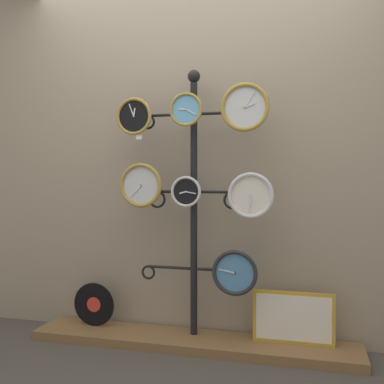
% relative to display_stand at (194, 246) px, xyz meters
% --- Properties ---
extents(ground_plane, '(12.00, 12.00, 0.00)m').
position_rel_display_stand_xyz_m(ground_plane, '(0.00, -0.41, -0.66)').
color(ground_plane, '#47423D').
extents(shop_wall, '(4.40, 0.04, 2.80)m').
position_rel_display_stand_xyz_m(shop_wall, '(0.00, 0.16, 0.74)').
color(shop_wall, gray).
rests_on(shop_wall, ground_plane).
extents(low_shelf, '(2.20, 0.36, 0.06)m').
position_rel_display_stand_xyz_m(low_shelf, '(0.00, -0.06, -0.63)').
color(low_shelf, brown).
rests_on(low_shelf, ground_plane).
extents(display_stand, '(0.76, 0.41, 1.85)m').
position_rel_display_stand_xyz_m(display_stand, '(0.00, 0.00, 0.00)').
color(display_stand, black).
rests_on(display_stand, ground_plane).
extents(clock_top_left, '(0.25, 0.04, 0.25)m').
position_rel_display_stand_xyz_m(clock_top_left, '(-0.39, -0.10, 0.87)').
color(clock_top_left, black).
extents(clock_top_center, '(0.22, 0.04, 0.22)m').
position_rel_display_stand_xyz_m(clock_top_center, '(-0.02, -0.11, 0.90)').
color(clock_top_center, '#60A8DB').
extents(clock_top_right, '(0.31, 0.04, 0.31)m').
position_rel_display_stand_xyz_m(clock_top_right, '(0.36, -0.10, 0.90)').
color(clock_top_right, silver).
extents(clock_middle_left, '(0.30, 0.04, 0.30)m').
position_rel_display_stand_xyz_m(clock_middle_left, '(-0.34, -0.10, 0.41)').
color(clock_middle_left, silver).
extents(clock_middle_center, '(0.21, 0.04, 0.21)m').
position_rel_display_stand_xyz_m(clock_middle_center, '(-0.03, -0.08, 0.37)').
color(clock_middle_center, black).
extents(clock_middle_right, '(0.30, 0.04, 0.30)m').
position_rel_display_stand_xyz_m(clock_middle_right, '(0.39, -0.08, 0.35)').
color(clock_middle_right, silver).
extents(clock_bottom_right, '(0.29, 0.04, 0.29)m').
position_rel_display_stand_xyz_m(clock_bottom_right, '(0.30, -0.12, -0.14)').
color(clock_bottom_right, '#4C84B2').
extents(vinyl_record, '(0.31, 0.01, 0.31)m').
position_rel_display_stand_xyz_m(vinyl_record, '(-0.74, -0.02, -0.45)').
color(vinyl_record, black).
rests_on(vinyl_record, low_shelf).
extents(picture_frame, '(0.52, 0.02, 0.34)m').
position_rel_display_stand_xyz_m(picture_frame, '(0.66, -0.01, -0.44)').
color(picture_frame, gold).
rests_on(picture_frame, low_shelf).
extents(price_tag_upper, '(0.04, 0.00, 0.03)m').
position_rel_display_stand_xyz_m(price_tag_upper, '(-0.36, -0.10, 0.73)').
color(price_tag_upper, white).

